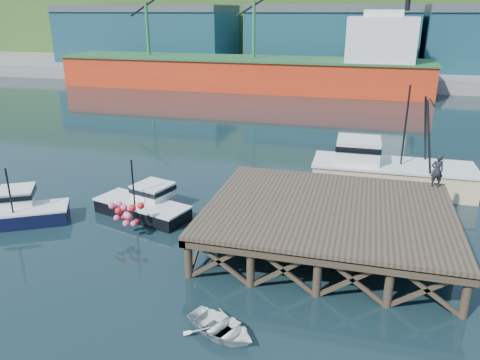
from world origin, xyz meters
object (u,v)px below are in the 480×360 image
(trawler, at_px, (389,168))
(dinghy, at_px, (221,327))
(boat_black, at_px, (145,204))
(dockworker, at_px, (437,171))
(boat_navy, at_px, (17,211))

(trawler, height_order, dinghy, trawler)
(boat_black, xyz_separation_m, dockworker, (16.04, 3.36, 2.39))
(dinghy, relative_size, dockworker, 1.57)
(dockworker, bearing_deg, dinghy, 46.60)
(boat_black, bearing_deg, trawler, 46.35)
(boat_navy, height_order, trawler, trawler)
(dinghy, bearing_deg, trawler, 4.78)
(trawler, distance_m, dockworker, 5.51)
(boat_navy, distance_m, trawler, 23.11)
(trawler, bearing_deg, boat_navy, -152.46)
(boat_navy, distance_m, dockworker, 23.50)
(boat_black, relative_size, trawler, 0.59)
(trawler, xyz_separation_m, dinghy, (-6.30, -17.32, -1.13))
(boat_black, distance_m, trawler, 16.05)
(trawler, bearing_deg, dockworker, -65.90)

